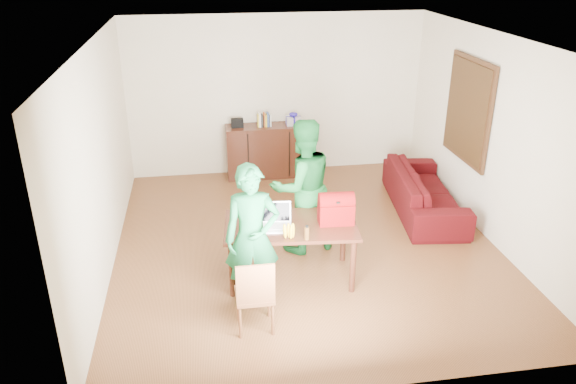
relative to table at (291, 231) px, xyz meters
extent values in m
cube|color=#482A12|center=(0.33, 0.78, -0.68)|extent=(5.00, 5.50, 0.10)
cube|color=white|center=(0.33, 0.78, 2.12)|extent=(5.00, 5.50, 0.10)
cube|color=beige|center=(0.33, 3.58, 0.72)|extent=(5.00, 0.10, 2.70)
cube|color=beige|center=(0.33, -2.02, 0.72)|extent=(5.00, 0.10, 2.70)
cube|color=beige|center=(-2.22, 0.78, 0.72)|extent=(0.10, 5.50, 2.70)
cube|color=beige|center=(2.88, 0.78, 0.72)|extent=(0.10, 5.50, 2.70)
cube|color=#3F2614|center=(2.79, 1.48, 0.92)|extent=(0.04, 1.28, 1.48)
cube|color=#502E18|center=(2.76, 1.48, 0.92)|extent=(0.01, 1.18, 1.36)
cube|color=#311A0D|center=(0.13, 3.29, -0.18)|extent=(1.40, 0.45, 0.90)
cube|color=black|center=(-0.37, 3.29, 0.34)|extent=(0.20, 0.14, 0.14)
cube|color=#B0B0BA|center=(0.58, 3.29, 0.34)|extent=(0.24, 0.22, 0.14)
ellipsoid|color=#24189C|center=(0.58, 3.29, 0.44)|extent=(0.14, 0.14, 0.07)
cube|color=#311A0D|center=(0.00, 0.00, 0.07)|extent=(1.61, 1.01, 0.04)
cylinder|color=#311A0D|center=(-0.72, -0.29, -0.29)|extent=(0.07, 0.07, 0.68)
cylinder|color=#311A0D|center=(0.65, -0.42, -0.29)|extent=(0.07, 0.07, 0.68)
cylinder|color=#311A0D|center=(-0.65, 0.42, -0.29)|extent=(0.07, 0.07, 0.68)
cylinder|color=#311A0D|center=(0.72, 0.29, -0.29)|extent=(0.07, 0.07, 0.68)
cube|color=brown|center=(-0.53, -0.90, -0.24)|extent=(0.39, 0.37, 0.04)
cube|color=brown|center=(-0.53, -1.07, 0.00)|extent=(0.39, 0.03, 0.44)
imported|color=#166435|center=(-0.49, -0.44, 0.19)|extent=(0.61, 0.40, 1.65)
imported|color=#156227|center=(0.26, 0.68, 0.25)|extent=(1.01, 0.87, 1.78)
cube|color=white|center=(-0.19, -0.09, 0.10)|extent=(0.39, 0.30, 0.02)
cube|color=black|center=(-0.19, -0.09, 0.23)|extent=(0.38, 0.13, 0.23)
cylinder|color=#553313|center=(0.12, -0.39, 0.17)|extent=(0.06, 0.06, 0.17)
cube|color=maroon|center=(0.53, -0.04, 0.24)|extent=(0.42, 0.26, 0.30)
imported|color=#390B07|center=(2.28, 1.52, -0.32)|extent=(1.11, 2.24, 0.63)
camera|label=1|loc=(-0.95, -5.74, 3.08)|focal=35.00mm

